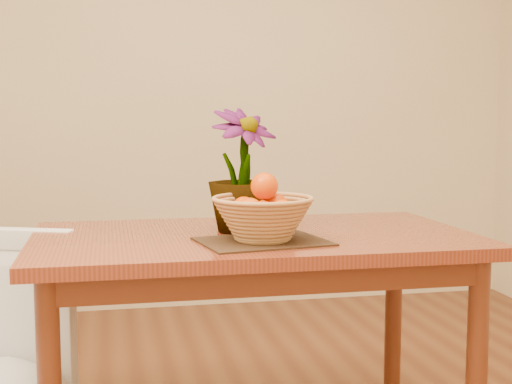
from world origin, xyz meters
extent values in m
cube|color=#F9E5BE|center=(0.00, 2.25, 1.35)|extent=(4.00, 0.02, 2.70)
cube|color=maroon|center=(0.00, 0.30, 0.73)|extent=(1.40, 0.80, 0.04)
cube|color=#532513|center=(0.00, 0.30, 0.67)|extent=(1.28, 0.68, 0.08)
cylinder|color=#532513|center=(0.62, -0.02, 0.35)|extent=(0.06, 0.06, 0.71)
cylinder|color=#532513|center=(-0.62, 0.62, 0.35)|extent=(0.06, 0.06, 0.71)
cylinder|color=#532513|center=(0.62, 0.62, 0.35)|extent=(0.06, 0.06, 0.71)
cube|color=#331F12|center=(-0.01, 0.14, 0.75)|extent=(0.41, 0.34, 0.01)
cylinder|color=#AF8148|center=(-0.01, 0.14, 0.76)|extent=(0.15, 0.15, 0.01)
sphere|color=#D34403|center=(-0.01, 0.14, 0.84)|extent=(0.07, 0.07, 0.07)
sphere|color=#D34403|center=(0.04, 0.19, 0.85)|extent=(0.08, 0.08, 0.08)
sphere|color=#D34403|center=(-0.05, 0.19, 0.85)|extent=(0.08, 0.08, 0.08)
sphere|color=#D34403|center=(-0.06, 0.09, 0.85)|extent=(0.08, 0.08, 0.08)
sphere|color=#D34403|center=(0.04, 0.09, 0.85)|extent=(0.08, 0.08, 0.08)
sphere|color=#D34403|center=(0.00, 0.17, 0.92)|extent=(0.08, 0.08, 0.08)
imported|color=#1C4313|center=(-0.03, 0.35, 0.95)|extent=(0.31, 0.31, 0.40)
camera|label=1|loc=(-0.46, -1.92, 1.12)|focal=50.00mm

